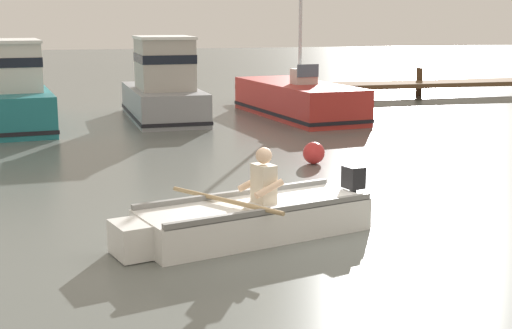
{
  "coord_description": "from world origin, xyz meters",
  "views": [
    {
      "loc": [
        -3.44,
        -8.91,
        2.86
      ],
      "look_at": [
        -0.55,
        2.03,
        0.55
      ],
      "focal_mm": 50.45,
      "sensor_mm": 36.0,
      "label": 1
    }
  ],
  "objects_px": {
    "moored_boat_teal": "(12,95)",
    "mooring_buoy": "(314,153)",
    "moored_boat_red": "(298,100)",
    "rowboat_with_person": "(249,218)",
    "moored_boat_grey": "(163,89)"
  },
  "relations": [
    {
      "from": "rowboat_with_person",
      "to": "mooring_buoy",
      "type": "xyz_separation_m",
      "value": [
        2.45,
        4.4,
        -0.03
      ]
    },
    {
      "from": "moored_boat_teal",
      "to": "mooring_buoy",
      "type": "bearing_deg",
      "value": -48.09
    },
    {
      "from": "moored_boat_red",
      "to": "rowboat_with_person",
      "type": "bearing_deg",
      "value": -111.09
    },
    {
      "from": "moored_boat_teal",
      "to": "mooring_buoy",
      "type": "distance_m",
      "value": 9.2
    },
    {
      "from": "moored_boat_grey",
      "to": "moored_boat_red",
      "type": "height_order",
      "value": "moored_boat_red"
    },
    {
      "from": "moored_boat_teal",
      "to": "mooring_buoy",
      "type": "xyz_separation_m",
      "value": [
        6.13,
        -6.83,
        -0.64
      ]
    },
    {
      "from": "moored_boat_grey",
      "to": "mooring_buoy",
      "type": "xyz_separation_m",
      "value": [
        2.04,
        -7.13,
        -0.65
      ]
    },
    {
      "from": "rowboat_with_person",
      "to": "moored_boat_grey",
      "type": "relative_size",
      "value": 0.77
    },
    {
      "from": "moored_boat_red",
      "to": "moored_boat_teal",
      "type": "bearing_deg",
      "value": 179.3
    },
    {
      "from": "moored_boat_teal",
      "to": "mooring_buoy",
      "type": "relative_size",
      "value": 13.14
    },
    {
      "from": "moored_boat_teal",
      "to": "moored_boat_grey",
      "type": "bearing_deg",
      "value": 4.12
    },
    {
      "from": "moored_boat_teal",
      "to": "moored_boat_grey",
      "type": "height_order",
      "value": "moored_boat_grey"
    },
    {
      "from": "moored_boat_teal",
      "to": "mooring_buoy",
      "type": "height_order",
      "value": "moored_boat_teal"
    },
    {
      "from": "rowboat_with_person",
      "to": "mooring_buoy",
      "type": "relative_size",
      "value": 8.39
    },
    {
      "from": "moored_boat_grey",
      "to": "mooring_buoy",
      "type": "relative_size",
      "value": 10.92
    }
  ]
}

